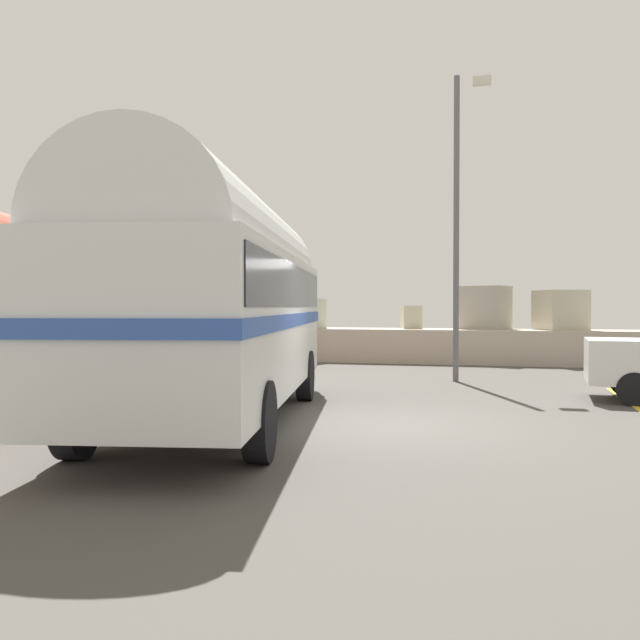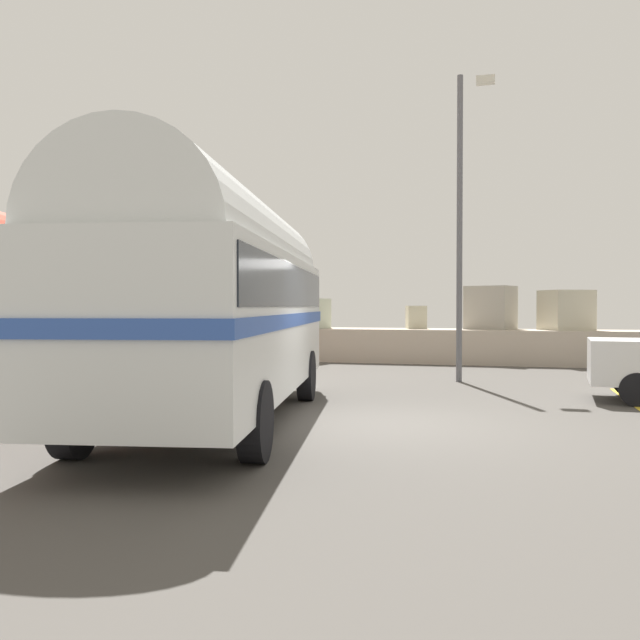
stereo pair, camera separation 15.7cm
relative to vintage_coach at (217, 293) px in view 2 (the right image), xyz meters
name	(u,v)px [view 2 (the right image)]	position (x,y,z in m)	size (l,w,h in m)	color
ground	(380,425)	(2.48, 0.50, -2.04)	(32.00, 26.00, 0.02)	#484440
breakwater	(446,340)	(2.58, 12.30, -1.30)	(31.36, 2.46, 2.49)	#B4A592
vintage_coach	(217,293)	(0.00, 0.00, 0.00)	(3.82, 8.87, 3.70)	black
lamp_post	(463,212)	(3.39, 6.85, 2.05)	(0.88, 0.39, 7.37)	#5B5B60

